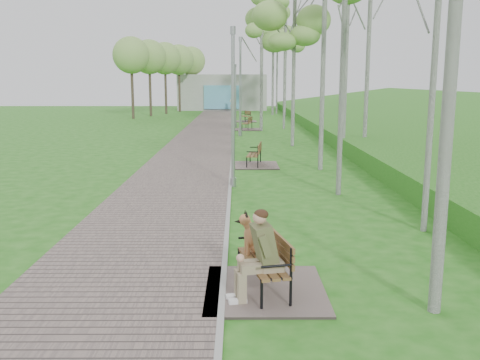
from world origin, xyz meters
name	(u,v)px	position (x,y,z in m)	size (l,w,h in m)	color
ground	(227,232)	(0.00, 0.00, 0.00)	(120.00, 120.00, 0.00)	#206814
walkway	(206,135)	(-1.75, 21.50, 0.02)	(3.50, 67.00, 0.04)	#655651
kerb	(234,135)	(0.00, 21.50, 0.03)	(0.10, 67.00, 0.05)	#999993
embankment	(436,138)	(12.00, 20.00, 0.00)	(14.00, 70.00, 1.60)	#4E9434
building_north	(223,92)	(-1.50, 50.97, 1.99)	(10.00, 5.20, 4.00)	#9E9E99
bench_main	(260,264)	(0.59, -3.44, 0.47)	(1.92, 2.13, 1.67)	#655651
bench_second	(254,161)	(0.89, 9.46, 0.21)	(1.84, 2.04, 1.13)	#655651
bench_third	(247,127)	(0.89, 25.28, 0.20)	(1.77, 1.97, 1.09)	#655651
bench_far	(245,119)	(0.87, 32.63, 0.20)	(1.77, 1.97, 1.09)	#655651
lamp_post_near	(233,114)	(0.10, 5.23, 2.32)	(0.19, 0.19, 4.97)	#93969B
lamp_post_second	(240,90)	(0.41, 20.99, 2.75)	(0.23, 0.23, 5.89)	#93969B
lamp_post_third	(236,98)	(0.10, 27.29, 2.09)	(0.17, 0.17, 4.48)	#93969B
pedestrian_near	(233,104)	(-0.30, 46.38, 0.88)	(0.64, 0.42, 1.76)	silver
birch_mid_c	(295,18)	(3.08, 15.97, 6.39)	(2.66, 2.66, 8.14)	silver
birch_far_a	(285,21)	(3.49, 25.94, 7.29)	(2.83, 2.83, 9.28)	silver
birch_far_b	(262,20)	(1.83, 24.46, 7.21)	(2.83, 2.83, 9.19)	silver
birch_far_c	(286,31)	(4.59, 37.62, 7.66)	(2.35, 2.35, 9.76)	silver
birch_distant_a	(273,21)	(3.69, 41.45, 8.91)	(2.96, 2.96, 11.35)	silver
birch_distant_b	(278,26)	(4.20, 43.00, 8.62)	(2.77, 2.77, 10.98)	silver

